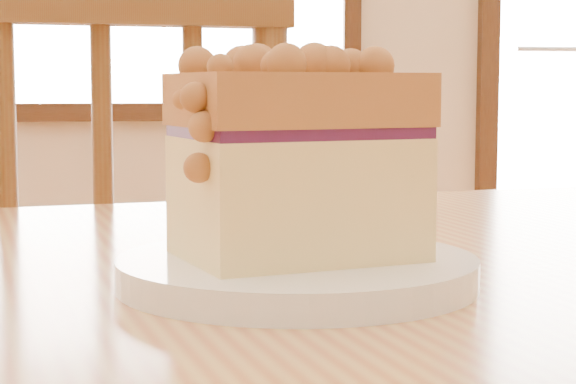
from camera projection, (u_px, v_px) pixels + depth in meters
The scene contains 3 objects.
cafe_chair_main at pixel (90, 379), 1.23m from camera, with size 0.51×0.51×1.01m.
plate at pixel (297, 273), 0.59m from camera, with size 0.21×0.21×0.02m.
cake_slice at pixel (295, 160), 0.58m from camera, with size 0.16×0.13×0.12m.
Camera 1 is at (0.04, -0.50, 0.87)m, focal length 62.00 mm.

